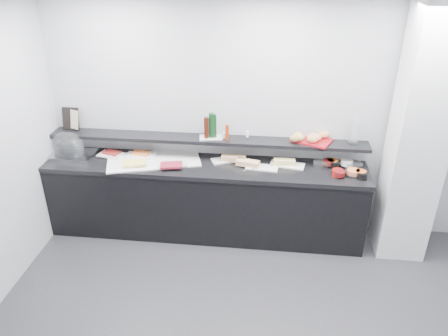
# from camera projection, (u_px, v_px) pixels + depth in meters

# --- Properties ---
(back_wall) EXTENTS (5.00, 0.02, 2.70)m
(back_wall) POSITION_uv_depth(u_px,v_px,m) (270.00, 120.00, 4.86)
(back_wall) COLOR #AEB0B6
(back_wall) RESTS_ON ground
(ceiling) EXTENTS (5.00, 5.00, 0.00)m
(ceiling) POSITION_uv_depth(u_px,v_px,m) (273.00, 23.00, 2.47)
(ceiling) COLOR white
(ceiling) RESTS_ON back_wall
(column) EXTENTS (0.50, 0.50, 2.70)m
(column) POSITION_uv_depth(u_px,v_px,m) (418.00, 138.00, 4.40)
(column) COLOR silver
(column) RESTS_ON ground
(buffet_cabinet) EXTENTS (3.60, 0.60, 0.85)m
(buffet_cabinet) POSITION_uv_depth(u_px,v_px,m) (205.00, 201.00, 5.09)
(buffet_cabinet) COLOR black
(buffet_cabinet) RESTS_ON ground
(counter_top) EXTENTS (3.62, 0.62, 0.05)m
(counter_top) POSITION_uv_depth(u_px,v_px,m) (204.00, 167.00, 4.89)
(counter_top) COLOR black
(counter_top) RESTS_ON buffet_cabinet
(wall_shelf) EXTENTS (3.60, 0.25, 0.04)m
(wall_shelf) POSITION_uv_depth(u_px,v_px,m) (206.00, 139.00, 4.92)
(wall_shelf) COLOR black
(wall_shelf) RESTS_ON back_wall
(cloche_base) EXTENTS (0.50, 0.34, 0.04)m
(cloche_base) POSITION_uv_depth(u_px,v_px,m) (73.00, 155.00, 5.05)
(cloche_base) COLOR #ADAFB4
(cloche_base) RESTS_ON counter_top
(cloche_dome) EXTENTS (0.51, 0.44, 0.34)m
(cloche_dome) POSITION_uv_depth(u_px,v_px,m) (68.00, 146.00, 5.01)
(cloche_dome) COLOR silver
(cloche_dome) RESTS_ON cloche_base
(linen_runner) EXTENTS (1.13, 0.77, 0.01)m
(linen_runner) POSITION_uv_depth(u_px,v_px,m) (154.00, 160.00, 4.96)
(linen_runner) COLOR white
(linen_runner) RESTS_ON counter_top
(platter_meat_a) EXTENTS (0.31, 0.24, 0.01)m
(platter_meat_a) POSITION_uv_depth(u_px,v_px,m) (111.00, 155.00, 5.05)
(platter_meat_a) COLOR white
(platter_meat_a) RESTS_ON linen_runner
(food_meat_a) EXTENTS (0.22, 0.17, 0.02)m
(food_meat_a) POSITION_uv_depth(u_px,v_px,m) (112.00, 152.00, 5.06)
(food_meat_a) COLOR maroon
(food_meat_a) RESTS_ON platter_meat_a
(platter_salmon) EXTENTS (0.35, 0.25, 0.01)m
(platter_salmon) POSITION_uv_depth(u_px,v_px,m) (141.00, 156.00, 5.03)
(platter_salmon) COLOR white
(platter_salmon) RESTS_ON linen_runner
(food_salmon) EXTENTS (0.22, 0.16, 0.02)m
(food_salmon) POSITION_uv_depth(u_px,v_px,m) (141.00, 153.00, 5.05)
(food_salmon) COLOR orange
(food_salmon) RESTS_ON platter_salmon
(platter_cheese) EXTENTS (0.30, 0.23, 0.01)m
(platter_cheese) POSITION_uv_depth(u_px,v_px,m) (123.00, 164.00, 4.83)
(platter_cheese) COLOR white
(platter_cheese) RESTS_ON linen_runner
(food_cheese) EXTENTS (0.28, 0.21, 0.02)m
(food_cheese) POSITION_uv_depth(u_px,v_px,m) (135.00, 163.00, 4.82)
(food_cheese) COLOR #FFEF63
(food_cheese) RESTS_ON platter_cheese
(platter_meat_b) EXTENTS (0.30, 0.24, 0.01)m
(platter_meat_b) POSITION_uv_depth(u_px,v_px,m) (175.00, 164.00, 4.84)
(platter_meat_b) COLOR silver
(platter_meat_b) RESTS_ON linen_runner
(food_meat_b) EXTENTS (0.26, 0.20, 0.02)m
(food_meat_b) POSITION_uv_depth(u_px,v_px,m) (171.00, 165.00, 4.77)
(food_meat_b) COLOR maroon
(food_meat_b) RESTS_ON platter_meat_b
(sandwich_plate_left) EXTENTS (0.41, 0.30, 0.01)m
(sandwich_plate_left) POSITION_uv_depth(u_px,v_px,m) (228.00, 160.00, 4.97)
(sandwich_plate_left) COLOR silver
(sandwich_plate_left) RESTS_ON counter_top
(sandwich_food_left) EXTENTS (0.28, 0.12, 0.06)m
(sandwich_food_left) POSITION_uv_depth(u_px,v_px,m) (234.00, 158.00, 4.91)
(sandwich_food_left) COLOR tan
(sandwich_food_left) RESTS_ON sandwich_plate_left
(tongs_left) EXTENTS (0.15, 0.07, 0.01)m
(tongs_left) POSITION_uv_depth(u_px,v_px,m) (222.00, 163.00, 4.86)
(tongs_left) COLOR #B4B7BC
(tongs_left) RESTS_ON sandwich_plate_left
(sandwich_plate_mid) EXTENTS (0.36, 0.18, 0.01)m
(sandwich_plate_mid) POSITION_uv_depth(u_px,v_px,m) (262.00, 168.00, 4.79)
(sandwich_plate_mid) COLOR white
(sandwich_plate_mid) RESTS_ON counter_top
(sandwich_food_mid) EXTENTS (0.27, 0.15, 0.06)m
(sandwich_food_mid) POSITION_uv_depth(u_px,v_px,m) (248.00, 163.00, 4.81)
(sandwich_food_mid) COLOR tan
(sandwich_food_mid) RESTS_ON sandwich_plate_mid
(tongs_mid) EXTENTS (0.14, 0.09, 0.01)m
(tongs_mid) POSITION_uv_depth(u_px,v_px,m) (249.00, 170.00, 4.73)
(tongs_mid) COLOR #B4B6BC
(tongs_mid) RESTS_ON sandwich_plate_mid
(sandwich_plate_right) EXTENTS (0.40, 0.22, 0.01)m
(sandwich_plate_right) POSITION_uv_depth(u_px,v_px,m) (287.00, 165.00, 4.85)
(sandwich_plate_right) COLOR white
(sandwich_plate_right) RESTS_ON counter_top
(sandwich_food_right) EXTENTS (0.24, 0.10, 0.06)m
(sandwich_food_right) POSITION_uv_depth(u_px,v_px,m) (284.00, 162.00, 4.83)
(sandwich_food_right) COLOR #E5CD78
(sandwich_food_right) RESTS_ON sandwich_plate_right
(tongs_right) EXTENTS (0.16, 0.02, 0.01)m
(tongs_right) POSITION_uv_depth(u_px,v_px,m) (286.00, 165.00, 4.83)
(tongs_right) COLOR #B9BBC0
(tongs_right) RESTS_ON sandwich_plate_right
(bowl_glass_fruit) EXTENTS (0.18, 0.18, 0.07)m
(bowl_glass_fruit) POSITION_uv_depth(u_px,v_px,m) (321.00, 165.00, 4.79)
(bowl_glass_fruit) COLOR white
(bowl_glass_fruit) RESTS_ON counter_top
(fill_glass_fruit) EXTENTS (0.14, 0.14, 0.05)m
(fill_glass_fruit) POSITION_uv_depth(u_px,v_px,m) (333.00, 162.00, 4.83)
(fill_glass_fruit) COLOR orange
(fill_glass_fruit) RESTS_ON bowl_glass_fruit
(bowl_black_jam) EXTENTS (0.13, 0.13, 0.07)m
(bowl_black_jam) POSITION_uv_depth(u_px,v_px,m) (334.00, 164.00, 4.81)
(bowl_black_jam) COLOR black
(bowl_black_jam) RESTS_ON counter_top
(fill_black_jam) EXTENTS (0.16, 0.16, 0.05)m
(fill_black_jam) POSITION_uv_depth(u_px,v_px,m) (329.00, 162.00, 4.82)
(fill_black_jam) COLOR #570E0C
(fill_black_jam) RESTS_ON bowl_black_jam
(bowl_glass_cream) EXTENTS (0.23, 0.23, 0.07)m
(bowl_glass_cream) POSITION_uv_depth(u_px,v_px,m) (354.00, 166.00, 4.77)
(bowl_glass_cream) COLOR white
(bowl_glass_cream) RESTS_ON counter_top
(fill_glass_cream) EXTENTS (0.14, 0.14, 0.05)m
(fill_glass_cream) POSITION_uv_depth(u_px,v_px,m) (347.00, 163.00, 4.81)
(fill_glass_cream) COLOR white
(fill_glass_cream) RESTS_ON bowl_glass_cream
(bowl_red_jam) EXTENTS (0.12, 0.12, 0.07)m
(bowl_red_jam) POSITION_uv_depth(u_px,v_px,m) (338.00, 173.00, 4.62)
(bowl_red_jam) COLOR maroon
(bowl_red_jam) RESTS_ON counter_top
(fill_red_jam) EXTENTS (0.15, 0.15, 0.05)m
(fill_red_jam) POSITION_uv_depth(u_px,v_px,m) (340.00, 173.00, 4.59)
(fill_red_jam) COLOR #5E0D0F
(fill_red_jam) RESTS_ON bowl_red_jam
(bowl_glass_salmon) EXTENTS (0.16, 0.16, 0.07)m
(bowl_glass_salmon) POSITION_uv_depth(u_px,v_px,m) (353.00, 173.00, 4.62)
(bowl_glass_salmon) COLOR white
(bowl_glass_salmon) RESTS_ON counter_top
(fill_glass_salmon) EXTENTS (0.16, 0.16, 0.05)m
(fill_glass_salmon) POSITION_uv_depth(u_px,v_px,m) (353.00, 172.00, 4.62)
(fill_glass_salmon) COLOR orange
(fill_glass_salmon) RESTS_ON bowl_glass_salmon
(bowl_black_fruit) EXTENTS (0.14, 0.14, 0.07)m
(bowl_black_fruit) POSITION_uv_depth(u_px,v_px,m) (362.00, 176.00, 4.57)
(bowl_black_fruit) COLOR black
(bowl_black_fruit) RESTS_ON counter_top
(fill_black_fruit) EXTENTS (0.13, 0.13, 0.05)m
(fill_black_fruit) POSITION_uv_depth(u_px,v_px,m) (361.00, 173.00, 4.60)
(fill_black_fruit) COLOR #D05A1C
(fill_black_fruit) RESTS_ON bowl_black_fruit
(framed_print) EXTENTS (0.20, 0.07, 0.26)m
(framed_print) POSITION_uv_depth(u_px,v_px,m) (71.00, 119.00, 5.09)
(framed_print) COLOR black
(framed_print) RESTS_ON wall_shelf
(print_art) EXTENTS (0.19, 0.11, 0.22)m
(print_art) POSITION_uv_depth(u_px,v_px,m) (72.00, 119.00, 5.07)
(print_art) COLOR #C5A48E
(print_art) RESTS_ON framed_print
(condiment_tray) EXTENTS (0.28, 0.20, 0.01)m
(condiment_tray) POSITION_uv_depth(u_px,v_px,m) (211.00, 137.00, 4.91)
(condiment_tray) COLOR silver
(condiment_tray) RESTS_ON wall_shelf
(bottle_green_a) EXTENTS (0.05, 0.05, 0.26)m
(bottle_green_a) POSITION_uv_depth(u_px,v_px,m) (214.00, 126.00, 4.85)
(bottle_green_a) COLOR black
(bottle_green_a) RESTS_ON condiment_tray
(bottle_brown) EXTENTS (0.07, 0.07, 0.24)m
(bottle_brown) POSITION_uv_depth(u_px,v_px,m) (206.00, 128.00, 4.83)
(bottle_brown) COLOR #361309
(bottle_brown) RESTS_ON condiment_tray
(bottle_green_b) EXTENTS (0.07, 0.07, 0.28)m
(bottle_green_b) POSITION_uv_depth(u_px,v_px,m) (212.00, 125.00, 4.84)
(bottle_green_b) COLOR #0E3414
(bottle_green_b) RESTS_ON condiment_tray
(bottle_hot) EXTENTS (0.05, 0.05, 0.18)m
(bottle_hot) POSITION_uv_depth(u_px,v_px,m) (227.00, 132.00, 4.79)
(bottle_hot) COLOR #A12C0B
(bottle_hot) RESTS_ON condiment_tray
(shaker_salt) EXTENTS (0.03, 0.03, 0.07)m
(shaker_salt) POSITION_uv_depth(u_px,v_px,m) (224.00, 135.00, 4.85)
(shaker_salt) COLOR white
(shaker_salt) RESTS_ON condiment_tray
(shaker_pepper) EXTENTS (0.04, 0.04, 0.07)m
(shaker_pepper) POSITION_uv_depth(u_px,v_px,m) (247.00, 134.00, 4.89)
(shaker_pepper) COLOR white
(shaker_pepper) RESTS_ON condiment_tray
(bread_tray) EXTENTS (0.48, 0.42, 0.02)m
(bread_tray) POSITION_uv_depth(u_px,v_px,m) (312.00, 140.00, 4.82)
(bread_tray) COLOR maroon
(bread_tray) RESTS_ON wall_shelf
(bread_roll_n) EXTENTS (0.14, 0.11, 0.08)m
(bread_roll_n) POSITION_uv_depth(u_px,v_px,m) (298.00, 135.00, 4.82)
(bread_roll_n) COLOR tan
(bread_roll_n) RESTS_ON bread_tray
(bread_roll_ne) EXTENTS (0.15, 0.12, 0.08)m
(bread_roll_ne) POSITION_uv_depth(u_px,v_px,m) (324.00, 135.00, 4.84)
(bread_roll_ne) COLOR #D58951
(bread_roll_ne) RESTS_ON bread_tray
(bread_roll_sw) EXTENTS (0.15, 0.11, 0.08)m
(bread_roll_sw) POSITION_uv_depth(u_px,v_px,m) (295.00, 138.00, 4.75)
(bread_roll_sw) COLOR #AB7941
(bread_roll_sw) RESTS_ON bread_tray
(bread_roll_s) EXTENTS (0.14, 0.11, 0.08)m
(bread_roll_s) POSITION_uv_depth(u_px,v_px,m) (312.00, 139.00, 4.72)
(bread_roll_s) COLOR #C9814C
(bread_roll_s) RESTS_ON bread_tray
(bread_roll_midw) EXTENTS (0.16, 0.13, 0.08)m
(bread_roll_midw) POSITION_uv_depth(u_px,v_px,m) (298.00, 138.00, 4.76)
(bread_roll_midw) COLOR #D6A951
(bread_roll_midw) RESTS_ON bread_tray
(bread_roll_mide) EXTENTS (0.18, 0.15, 0.08)m
(bread_roll_mide) POSITION_uv_depth(u_px,v_px,m) (314.00, 137.00, 4.78)
(bread_roll_mide) COLOR #D18350
(bread_roll_mide) RESTS_ON bread_tray
(carafe) EXTENTS (0.14, 0.14, 0.30)m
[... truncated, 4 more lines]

